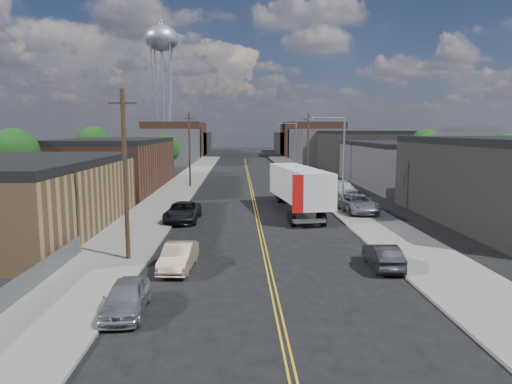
{
  "coord_description": "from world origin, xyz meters",
  "views": [
    {
      "loc": [
        -1.65,
        -16.49,
        7.67
      ],
      "look_at": [
        -0.19,
        21.62,
        2.5
      ],
      "focal_mm": 32.0,
      "sensor_mm": 36.0,
      "label": 1
    }
  ],
  "objects": [
    {
      "name": "ground",
      "position": [
        0.0,
        60.0,
        0.0
      ],
      "size": [
        260.0,
        260.0,
        0.0
      ],
      "primitive_type": "plane",
      "color": "black",
      "rests_on": "ground"
    },
    {
      "name": "centerline",
      "position": [
        0.0,
        45.0,
        0.01
      ],
      "size": [
        0.32,
        120.0,
        0.01
      ],
      "primitive_type": "cube",
      "color": "gold",
      "rests_on": "ground"
    },
    {
      "name": "sidewalk_left",
      "position": [
        -9.5,
        45.0,
        0.07
      ],
      "size": [
        5.0,
        140.0,
        0.15
      ],
      "primitive_type": "cube",
      "color": "slate",
      "rests_on": "ground"
    },
    {
      "name": "sidewalk_right",
      "position": [
        9.5,
        45.0,
        0.07
      ],
      "size": [
        5.0,
        140.0,
        0.15
      ],
      "primitive_type": "cube",
      "color": "slate",
      "rests_on": "ground"
    },
    {
      "name": "warehouse_tan",
      "position": [
        -18.0,
        18.0,
        2.8
      ],
      "size": [
        12.0,
        22.0,
        5.6
      ],
      "color": "brown",
      "rests_on": "ground"
    },
    {
      "name": "warehouse_brown",
      "position": [
        -18.0,
        44.0,
        3.3
      ],
      "size": [
        12.0,
        26.0,
        6.6
      ],
      "color": "#492A1D",
      "rests_on": "ground"
    },
    {
      "name": "industrial_right_b",
      "position": [
        22.0,
        46.0,
        3.05
      ],
      "size": [
        14.0,
        24.0,
        6.1
      ],
      "color": "#363639",
      "rests_on": "ground"
    },
    {
      "name": "industrial_right_c",
      "position": [
        22.0,
        72.0,
        3.8
      ],
      "size": [
        14.0,
        22.0,
        7.6
      ],
      "color": "black",
      "rests_on": "ground"
    },
    {
      "name": "skyline_left_a",
      "position": [
        -20.0,
        95.0,
        4.0
      ],
      "size": [
        16.0,
        30.0,
        8.0
      ],
      "primitive_type": "cube",
      "color": "#363639",
      "rests_on": "ground"
    },
    {
      "name": "skyline_right_a",
      "position": [
        20.0,
        95.0,
        4.0
      ],
      "size": [
        16.0,
        30.0,
        8.0
      ],
      "primitive_type": "cube",
      "color": "#363639",
      "rests_on": "ground"
    },
    {
      "name": "skyline_left_b",
      "position": [
        -20.0,
        120.0,
        5.0
      ],
      "size": [
        16.0,
        26.0,
        10.0
      ],
      "primitive_type": "cube",
      "color": "#492A1D",
      "rests_on": "ground"
    },
    {
      "name": "skyline_right_b",
      "position": [
        20.0,
        120.0,
        5.0
      ],
      "size": [
        16.0,
        26.0,
        10.0
      ],
      "primitive_type": "cube",
      "color": "#492A1D",
      "rests_on": "ground"
    },
    {
      "name": "skyline_left_c",
      "position": [
        -20.0,
        140.0,
        3.5
      ],
      "size": [
        16.0,
        40.0,
        7.0
      ],
      "primitive_type": "cube",
      "color": "black",
      "rests_on": "ground"
    },
    {
      "name": "skyline_right_c",
      "position": [
        20.0,
        140.0,
        3.5
      ],
      "size": [
        16.0,
        40.0,
        7.0
      ],
      "primitive_type": "cube",
      "color": "black",
      "rests_on": "ground"
    },
    {
      "name": "water_tower",
      "position": [
        -22.0,
        110.0,
        30.65
      ],
      "size": [
        9.0,
        9.0,
        36.9
      ],
      "color": "gray",
      "rests_on": "ground"
    },
    {
      "name": "streetlight_near",
      "position": [
        7.6,
        25.0,
        5.33
      ],
      "size": [
        3.39,
        0.25,
        9.0
      ],
      "color": "gray",
      "rests_on": "ground"
    },
    {
      "name": "streetlight_far",
      "position": [
        7.6,
        60.0,
        5.33
      ],
      "size": [
        3.39,
        0.25,
        9.0
      ],
      "color": "gray",
      "rests_on": "ground"
    },
    {
      "name": "utility_pole_left_near",
      "position": [
        -8.2,
        10.0,
        5.14
      ],
      "size": [
        1.6,
        0.26,
        10.0
      ],
      "color": "black",
      "rests_on": "ground"
    },
    {
      "name": "utility_pole_left_far",
      "position": [
        -8.2,
        45.0,
        5.14
      ],
      "size": [
        1.6,
        0.26,
        10.0
      ],
      "color": "black",
      "rests_on": "ground"
    },
    {
      "name": "utility_pole_right",
      "position": [
        8.2,
        48.0,
        5.14
      ],
      "size": [
        1.6,
        0.26,
        10.0
      ],
      "color": "black",
      "rests_on": "ground"
    },
    {
      "name": "chainlink_fence",
      "position": [
        -11.5,
        3.5,
        0.66
      ],
      "size": [
        0.05,
        16.0,
        1.22
      ],
      "color": "slate",
      "rests_on": "ground"
    },
    {
      "name": "tree_left_near",
      "position": [
        -23.94,
        30.0,
        5.18
      ],
      "size": [
        4.85,
        4.76,
        7.91
      ],
      "color": "black",
      "rests_on": "ground"
    },
    {
      "name": "tree_left_mid",
      "position": [
        -23.94,
        55.0,
        5.48
      ],
      "size": [
        5.1,
        5.04,
        8.37
      ],
      "color": "black",
      "rests_on": "ground"
    },
    {
      "name": "tree_left_far",
      "position": [
        -13.94,
        62.0,
        4.57
      ],
      "size": [
        4.35,
        4.2,
        6.97
      ],
      "color": "black",
      "rests_on": "ground"
    },
    {
      "name": "tree_right_near",
      "position": [
        30.06,
        36.0,
        4.87
      ],
      "size": [
        4.6,
        4.48,
        7.44
      ],
      "color": "black",
      "rests_on": "ground"
    },
    {
      "name": "tree_right_far",
      "position": [
        30.06,
        60.0,
        5.18
      ],
      "size": [
        4.85,
        4.76,
        7.91
      ],
      "color": "black",
      "rests_on": "ground"
    },
    {
      "name": "semi_truck",
      "position": [
        3.89,
        26.57,
        2.43
      ],
      "size": [
        4.49,
        16.6,
        4.26
      ],
      "rotation": [
        0.0,
        0.0,
        0.14
      ],
      "color": "silver",
      "rests_on": "ground"
    },
    {
      "name": "car_left_a",
      "position": [
        -6.4,
        2.06,
        0.71
      ],
      "size": [
        1.84,
        4.21,
        1.41
      ],
      "primitive_type": "imported",
      "rotation": [
        0.0,
        0.0,
        0.04
      ],
      "color": "#9DA0A2",
      "rests_on": "ground"
    },
    {
      "name": "car_left_b",
      "position": [
        -5.0,
        8.18,
        0.73
      ],
      "size": [
        1.89,
        4.55,
        1.47
      ],
      "primitive_type": "imported",
      "rotation": [
        0.0,
        0.0,
        -0.08
      ],
      "color": "#9E8467",
      "rests_on": "ground"
    },
    {
      "name": "car_left_c",
      "position": [
        -6.4,
        21.75,
        0.81
      ],
      "size": [
        2.83,
        5.88,
        1.62
      ],
      "primitive_type": "imported",
      "rotation": [
        0.0,
        0.0,
        -0.03
      ],
      "color": "black",
      "rests_on": "ground"
    },
    {
      "name": "car_right_oncoming",
      "position": [
        6.39,
        8.0,
        0.69
      ],
      "size": [
        1.64,
        4.24,
        1.38
      ],
      "primitive_type": "imported",
      "rotation": [
        0.0,
        0.0,
        3.1
      ],
      "color": "black",
      "rests_on": "ground"
    },
    {
      "name": "car_right_lot_a",
      "position": [
        9.35,
        24.63,
        0.97
      ],
      "size": [
        3.18,
        6.09,
        1.64
      ],
      "primitive_type": "imported",
      "rotation": [
        0.0,
        0.0,
        0.08
      ],
      "color": "#AFB2B4",
      "rests_on": "sidewalk_right"
    },
    {
      "name": "car_right_lot_b",
      "position": [
        10.7,
        36.0,
        0.9
      ],
      "size": [
        2.29,
        5.25,
        1.5
      ],
      "primitive_type": "imported",
      "rotation": [
        0.0,
        0.0,
        0.04
      ],
      "color": "#BDBDBD",
      "rests_on": "sidewalk_right"
    },
    {
      "name": "car_right_lot_c",
      "position": [
        8.2,
        40.77,
        0.85
      ],
      "size": [
        3.01,
        4.46,
        1.41
      ],
      "primitive_type": "imported",
      "rotation": [
        0.0,
        0.0,
        0.36
      ],
      "color": "black",
      "rests_on": "sidewalk_right"
    },
    {
      "name": "car_ahead_truck",
      "position": [
        4.5,
        42.0,
        0.8
      ],
      "size": [
        2.87,
        5.88,
        1.61
      ],
      "primitive_type": "imported",
      "rotation": [
        0.0,
        0.0,
        -0.04
      ],
      "color": "black",
      "rests_on": "ground"
    }
  ]
}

